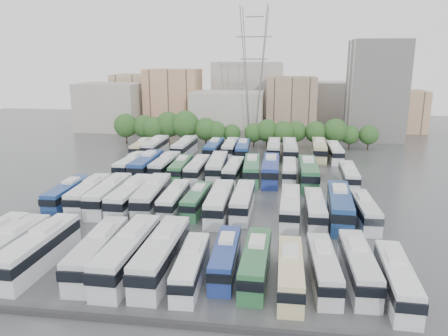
# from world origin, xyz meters

# --- Properties ---
(ground) EXTENTS (220.00, 220.00, 0.00)m
(ground) POSITION_xyz_m (0.00, 0.00, 0.00)
(ground) COLOR #424447
(ground) RESTS_ON ground
(parapet) EXTENTS (56.00, 0.50, 0.50)m
(parapet) POSITION_xyz_m (0.00, -33.00, 0.25)
(parapet) COLOR #2D2D30
(parapet) RESTS_ON ground
(tree_line) EXTENTS (65.51, 7.68, 8.70)m
(tree_line) POSITION_xyz_m (-4.02, 42.12, 4.36)
(tree_line) COLOR black
(tree_line) RESTS_ON ground
(city_buildings) EXTENTS (102.00, 35.00, 20.00)m
(city_buildings) POSITION_xyz_m (-7.46, 71.86, 7.87)
(city_buildings) COLOR #9E998E
(city_buildings) RESTS_ON ground
(apartment_tower) EXTENTS (14.00, 14.00, 26.00)m
(apartment_tower) POSITION_xyz_m (34.00, 58.00, 13.00)
(apartment_tower) COLOR silver
(apartment_tower) RESTS_ON ground
(electricity_pylon) EXTENTS (9.00, 6.91, 33.83)m
(electricity_pylon) POSITION_xyz_m (2.00, 50.00, 18.66)
(electricity_pylon) COLOR slate
(electricity_pylon) RESTS_ON ground
(bus_r0_s1) EXTENTS (3.01, 12.88, 4.03)m
(bus_r0_s1) POSITION_xyz_m (-18.14, -24.85, 1.98)
(bus_r0_s1) COLOR silver
(bus_r0_s1) RESTS_ON ground
(bus_r0_s2) EXTENTS (3.16, 13.17, 4.11)m
(bus_r0_s2) POSITION_xyz_m (-14.78, -24.58, 2.02)
(bus_r0_s2) COLOR silver
(bus_r0_s2) RESTS_ON ground
(bus_r0_s4) EXTENTS (3.34, 12.80, 3.98)m
(bus_r0_s4) POSITION_xyz_m (-8.40, -24.15, 1.95)
(bus_r0_s4) COLOR silver
(bus_r0_s4) RESTS_ON ground
(bus_r0_s5) EXTENTS (3.16, 13.68, 4.28)m
(bus_r0_s5) POSITION_xyz_m (-5.09, -24.22, 2.10)
(bus_r0_s5) COLOR silver
(bus_r0_s5) RESTS_ON ground
(bus_r0_s6) EXTENTS (3.05, 13.51, 4.23)m
(bus_r0_s6) POSITION_xyz_m (-1.56, -24.01, 2.08)
(bus_r0_s6) COLOR silver
(bus_r0_s6) RESTS_ON ground
(bus_r0_s7) EXTENTS (2.77, 10.89, 3.39)m
(bus_r0_s7) POSITION_xyz_m (1.81, -25.37, 1.66)
(bus_r0_s7) COLOR silver
(bus_r0_s7) RESTS_ON ground
(bus_r0_s8) EXTENTS (2.59, 10.87, 3.40)m
(bus_r0_s8) POSITION_xyz_m (4.92, -22.91, 1.67)
(bus_r0_s8) COLOR navy
(bus_r0_s8) RESTS_ON ground
(bus_r0_s9) EXTENTS (2.73, 11.55, 3.61)m
(bus_r0_s9) POSITION_xyz_m (8.10, -23.78, 1.77)
(bus_r0_s9) COLOR #2A623A
(bus_r0_s9) RESTS_ON ground
(bus_r0_s10) EXTENTS (2.52, 11.13, 3.48)m
(bus_r0_s10) POSITION_xyz_m (11.52, -25.26, 1.71)
(bus_r0_s10) COLOR beige
(bus_r0_s10) RESTS_ON ground
(bus_r0_s11) EXTENTS (2.93, 11.05, 3.43)m
(bus_r0_s11) POSITION_xyz_m (14.76, -23.85, 1.69)
(bus_r0_s11) COLOR silver
(bus_r0_s11) RESTS_ON ground
(bus_r0_s12) EXTENTS (2.84, 11.75, 3.67)m
(bus_r0_s12) POSITION_xyz_m (18.17, -23.21, 1.80)
(bus_r0_s12) COLOR silver
(bus_r0_s12) RESTS_ON ground
(bus_r0_s13) EXTENTS (2.88, 11.48, 3.58)m
(bus_r0_s13) POSITION_xyz_m (21.29, -25.36, 1.76)
(bus_r0_s13) COLOR silver
(bus_r0_s13) RESTS_ON ground
(bus_r1_s0) EXTENTS (2.70, 11.65, 3.64)m
(bus_r1_s0) POSITION_xyz_m (-21.49, -5.41, 1.79)
(bus_r1_s0) COLOR navy
(bus_r1_s0) RESTS_ON ground
(bus_r1_s1) EXTENTS (3.23, 12.32, 3.83)m
(bus_r1_s1) POSITION_xyz_m (-18.22, -5.11, 1.88)
(bus_r1_s1) COLOR silver
(bus_r1_s1) RESTS_ON ground
(bus_r1_s2) EXTENTS (2.98, 12.95, 4.05)m
(bus_r1_s2) POSITION_xyz_m (-14.95, -5.39, 1.99)
(bus_r1_s2) COLOR silver
(bus_r1_s2) RESTS_ON ground
(bus_r1_s3) EXTENTS (3.11, 13.19, 4.12)m
(bus_r1_s3) POSITION_xyz_m (-11.41, -5.89, 2.02)
(bus_r1_s3) COLOR silver
(bus_r1_s3) RESTS_ON ground
(bus_r1_s4) EXTENTS (3.49, 13.36, 4.16)m
(bus_r1_s4) POSITION_xyz_m (-8.42, -5.14, 2.04)
(bus_r1_s4) COLOR silver
(bus_r1_s4) RESTS_ON ground
(bus_r1_s5) EXTENTS (2.61, 11.40, 3.57)m
(bus_r1_s5) POSITION_xyz_m (-5.04, -5.55, 1.75)
(bus_r1_s5) COLOR white
(bus_r1_s5) RESTS_ON ground
(bus_r1_s6) EXTENTS (2.80, 10.87, 3.38)m
(bus_r1_s6) POSITION_xyz_m (-1.73, -5.23, 1.66)
(bus_r1_s6) COLOR #2E6C43
(bus_r1_s6) RESTS_ON ground
(bus_r1_s7) EXTENTS (2.90, 12.64, 3.96)m
(bus_r1_s7) POSITION_xyz_m (1.76, -6.52, 1.94)
(bus_r1_s7) COLOR silver
(bus_r1_s7) RESTS_ON ground
(bus_r1_s8) EXTENTS (2.64, 11.88, 3.73)m
(bus_r1_s8) POSITION_xyz_m (4.92, -5.16, 1.83)
(bus_r1_s8) COLOR silver
(bus_r1_s8) RESTS_ON ground
(bus_r1_s10) EXTENTS (2.84, 11.97, 3.74)m
(bus_r1_s10) POSITION_xyz_m (11.57, -6.64, 1.84)
(bus_r1_s10) COLOR silver
(bus_r1_s10) RESTS_ON ground
(bus_r1_s11) EXTENTS (2.64, 11.44, 3.58)m
(bus_r1_s11) POSITION_xyz_m (14.90, -7.05, 1.76)
(bus_r1_s11) COLOR silver
(bus_r1_s11) RESTS_ON ground
(bus_r1_s12) EXTENTS (3.63, 13.71, 4.26)m
(bus_r1_s12) POSITION_xyz_m (18.26, -6.04, 2.09)
(bus_r1_s12) COLOR navy
(bus_r1_s12) RESTS_ON ground
(bus_r1_s13) EXTENTS (2.84, 11.21, 3.49)m
(bus_r1_s13) POSITION_xyz_m (21.48, -6.48, 1.71)
(bus_r1_s13) COLOR silver
(bus_r1_s13) RESTS_ON ground
(bus_r2_s1) EXTENTS (3.14, 11.95, 3.72)m
(bus_r2_s1) POSITION_xyz_m (-18.06, 12.90, 1.82)
(bus_r2_s1) COLOR silver
(bus_r2_s1) RESTS_ON ground
(bus_r2_s2) EXTENTS (2.95, 13.43, 4.21)m
(bus_r2_s2) POSITION_xyz_m (-14.82, 12.19, 2.07)
(bus_r2_s2) COLOR navy
(bus_r2_s2) RESTS_ON ground
(bus_r2_s3) EXTENTS (3.14, 12.47, 3.88)m
(bus_r2_s3) POSITION_xyz_m (-11.50, 12.95, 1.91)
(bus_r2_s3) COLOR silver
(bus_r2_s3) RESTS_ON ground
(bus_r2_s4) EXTENTS (2.78, 11.58, 3.62)m
(bus_r2_s4) POSITION_xyz_m (-8.26, 12.01, 1.78)
(bus_r2_s4) COLOR #2F6F3D
(bus_r2_s4) RESTS_ON ground
(bus_r2_s5) EXTENTS (2.78, 12.00, 3.75)m
(bus_r2_s5) POSITION_xyz_m (-5.05, 11.58, 1.84)
(bus_r2_s5) COLOR silver
(bus_r2_s5) RESTS_ON ground
(bus_r2_s6) EXTENTS (3.47, 13.24, 4.12)m
(bus_r2_s6) POSITION_xyz_m (-1.65, 13.11, 2.02)
(bus_r2_s6) COLOR silver
(bus_r2_s6) RESTS_ON ground
(bus_r2_s7) EXTENTS (2.92, 11.63, 3.63)m
(bus_r2_s7) POSITION_xyz_m (1.59, 11.57, 1.78)
(bus_r2_s7) COLOR silver
(bus_r2_s7) RESTS_ON ground
(bus_r2_s8) EXTENTS (3.45, 12.91, 4.01)m
(bus_r2_s8) POSITION_xyz_m (4.78, 12.42, 1.97)
(bus_r2_s8) COLOR #2F6E46
(bus_r2_s8) RESTS_ON ground
(bus_r2_s9) EXTENTS (3.06, 13.40, 4.19)m
(bus_r2_s9) POSITION_xyz_m (8.20, 12.44, 2.06)
(bus_r2_s9) COLOR navy
(bus_r2_s9) RESTS_ON ground
(bus_r2_s10) EXTENTS (2.47, 11.17, 3.50)m
(bus_r2_s10) POSITION_xyz_m (11.50, 13.17, 1.72)
(bus_r2_s10) COLOR white
(bus_r2_s10) RESTS_ON ground
(bus_r2_s11) EXTENTS (3.14, 13.73, 4.30)m
(bus_r2_s11) POSITION_xyz_m (14.79, 11.05, 2.11)
(bus_r2_s11) COLOR #2B653F
(bus_r2_s11) RESTS_ON ground
(bus_r2_s13) EXTENTS (2.68, 11.51, 3.60)m
(bus_r2_s13) POSITION_xyz_m (21.70, 11.13, 1.77)
(bus_r2_s13) COLOR white
(bus_r2_s13) RESTS_ON ground
(bus_r3_s0) EXTENTS (2.89, 11.45, 3.57)m
(bus_r3_s0) POSITION_xyz_m (-21.44, 29.05, 1.75)
(bus_r3_s0) COLOR #CCC08C
(bus_r3_s0) RESTS_ON ground
(bus_r3_s1) EXTENTS (2.88, 12.85, 4.03)m
(bus_r3_s1) POSITION_xyz_m (-18.28, 29.46, 1.98)
(bus_r3_s1) COLOR silver
(bus_r3_s1) RESTS_ON ground
(bus_r3_s3) EXTENTS (3.32, 13.11, 4.09)m
(bus_r3_s3) POSITION_xyz_m (-11.61, 29.58, 2.01)
(bus_r3_s3) COLOR silver
(bus_r3_s3) RESTS_ON ground
(bus_r3_s5) EXTENTS (2.89, 12.51, 3.92)m
(bus_r3_s5) POSITION_xyz_m (-4.96, 29.26, 1.92)
(bus_r3_s5) COLOR navy
(bus_r3_s5) RESTS_ON ground
(bus_r3_s6) EXTENTS (2.65, 11.82, 3.70)m
(bus_r3_s6) POSITION_xyz_m (-1.53, 31.16, 1.82)
(bus_r3_s6) COLOR silver
(bus_r3_s6) RESTS_ON ground
(bus_r3_s7) EXTENTS (3.30, 12.52, 3.89)m
(bus_r3_s7) POSITION_xyz_m (1.46, 29.06, 1.91)
(bus_r3_s7) COLOR navy
(bus_r3_s7) RESTS_ON ground
(bus_r3_s9) EXTENTS (2.82, 12.53, 3.93)m
(bus_r3_s9) POSITION_xyz_m (8.18, 31.00, 1.93)
(bus_r3_s9) COLOR silver
(bus_r3_s9) RESTS_ON ground
(bus_r3_s10) EXTENTS (3.32, 13.72, 4.28)m
(bus_r3_s10) POSITION_xyz_m (11.63, 29.24, 2.10)
(bus_r3_s10) COLOR silver
(bus_r3_s10) RESTS_ON ground
(bus_r3_s12) EXTENTS (3.26, 13.30, 4.15)m
(bus_r3_s12) POSITION_xyz_m (18.00, 31.29, 2.04)
(bus_r3_s12) COLOR #C6B888
(bus_r3_s12) RESTS_ON ground
(bus_r3_s13) EXTENTS (2.88, 11.81, 3.68)m
(bus_r3_s13) POSITION_xyz_m (21.24, 30.46, 1.81)
(bus_r3_s13) COLOR white
(bus_r3_s13) RESTS_ON ground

